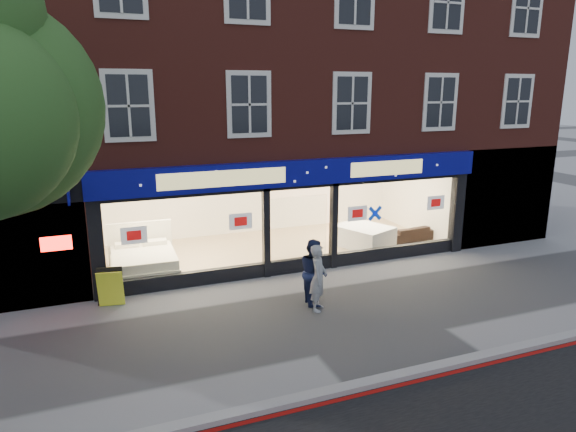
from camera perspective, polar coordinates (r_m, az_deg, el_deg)
ground at (r=12.57m, az=6.89°, el=-10.58°), size 120.00×120.00×0.00m
kerb_line at (r=10.27m, az=15.45°, el=-16.99°), size 60.00×0.10×0.01m
kerb_stone at (r=10.38m, az=14.78°, el=-16.24°), size 60.00×0.25×0.12m
showroom_floor at (r=17.03m, az=-1.48°, el=-3.63°), size 11.00×4.50×0.10m
building at (r=17.88m, az=-3.62°, el=18.67°), size 19.00×8.26×10.30m
display_bed at (r=15.18m, az=-15.76°, el=-4.81°), size 1.88×2.26×1.26m
bedside_table at (r=15.82m, az=-16.37°, el=-4.38°), size 0.58×0.58×0.55m
mattress_stack at (r=17.24m, az=8.38°, el=-2.21°), size 1.91×2.10×0.68m
sofa at (r=18.20m, az=13.31°, el=-1.88°), size 1.73×0.81×0.49m
a_board at (r=13.39m, az=-19.13°, el=-7.51°), size 0.67×0.49×0.95m
pedestrian_grey at (r=12.34m, az=3.38°, el=-6.85°), size 0.66×0.71×1.63m
pedestrian_blue at (r=12.71m, az=2.87°, el=-6.19°), size 0.73×0.88×1.65m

